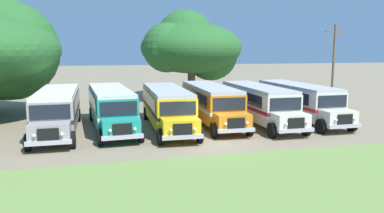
{
  "coord_description": "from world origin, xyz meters",
  "views": [
    {
      "loc": [
        -6.34,
        -20.94,
        5.6
      ],
      "look_at": [
        0.0,
        4.06,
        1.6
      ],
      "focal_mm": 34.81,
      "sensor_mm": 36.0,
      "label": 1
    }
  ],
  "objects_px": {
    "parked_bus_slot_5": "(299,100)",
    "utility_pole": "(333,68)",
    "parked_bus_slot_2": "(167,106)",
    "parked_bus_slot_3": "(211,102)",
    "parked_bus_slot_0": "(58,109)",
    "parked_bus_slot_1": "(111,106)",
    "broad_shade_tree": "(191,47)",
    "parked_bus_slot_4": "(258,102)"
  },
  "relations": [
    {
      "from": "broad_shade_tree",
      "to": "utility_pole",
      "type": "height_order",
      "value": "broad_shade_tree"
    },
    {
      "from": "parked_bus_slot_0",
      "to": "parked_bus_slot_4",
      "type": "distance_m",
      "value": 14.54
    },
    {
      "from": "parked_bus_slot_0",
      "to": "parked_bus_slot_5",
      "type": "distance_m",
      "value": 18.19
    },
    {
      "from": "parked_bus_slot_1",
      "to": "parked_bus_slot_3",
      "type": "relative_size",
      "value": 1.01
    },
    {
      "from": "utility_pole",
      "to": "parked_bus_slot_2",
      "type": "bearing_deg",
      "value": -176.86
    },
    {
      "from": "parked_bus_slot_2",
      "to": "parked_bus_slot_3",
      "type": "bearing_deg",
      "value": 105.78
    },
    {
      "from": "parked_bus_slot_3",
      "to": "parked_bus_slot_5",
      "type": "xyz_separation_m",
      "value": [
        7.13,
        -0.54,
        0.0
      ]
    },
    {
      "from": "parked_bus_slot_4",
      "to": "parked_bus_slot_0",
      "type": "bearing_deg",
      "value": -91.72
    },
    {
      "from": "parked_bus_slot_1",
      "to": "parked_bus_slot_2",
      "type": "xyz_separation_m",
      "value": [
        3.9,
        -0.83,
        0.0
      ]
    },
    {
      "from": "parked_bus_slot_3",
      "to": "broad_shade_tree",
      "type": "xyz_separation_m",
      "value": [
        1.82,
        13.69,
        4.23
      ]
    },
    {
      "from": "parked_bus_slot_3",
      "to": "parked_bus_slot_4",
      "type": "height_order",
      "value": "same"
    },
    {
      "from": "parked_bus_slot_2",
      "to": "utility_pole",
      "type": "bearing_deg",
      "value": 94.64
    },
    {
      "from": "parked_bus_slot_4",
      "to": "parked_bus_slot_5",
      "type": "height_order",
      "value": "same"
    },
    {
      "from": "parked_bus_slot_2",
      "to": "parked_bus_slot_3",
      "type": "relative_size",
      "value": 1.0
    },
    {
      "from": "parked_bus_slot_3",
      "to": "utility_pole",
      "type": "height_order",
      "value": "utility_pole"
    },
    {
      "from": "parked_bus_slot_5",
      "to": "utility_pole",
      "type": "height_order",
      "value": "utility_pole"
    },
    {
      "from": "parked_bus_slot_0",
      "to": "parked_bus_slot_3",
      "type": "height_order",
      "value": "same"
    },
    {
      "from": "parked_bus_slot_0",
      "to": "parked_bus_slot_1",
      "type": "relative_size",
      "value": 0.99
    },
    {
      "from": "parked_bus_slot_0",
      "to": "parked_bus_slot_2",
      "type": "distance_m",
      "value": 7.49
    },
    {
      "from": "parked_bus_slot_1",
      "to": "parked_bus_slot_3",
      "type": "distance_m",
      "value": 7.48
    },
    {
      "from": "parked_bus_slot_5",
      "to": "parked_bus_slot_0",
      "type": "bearing_deg",
      "value": -91.0
    },
    {
      "from": "parked_bus_slot_4",
      "to": "utility_pole",
      "type": "relative_size",
      "value": 1.43
    },
    {
      "from": "broad_shade_tree",
      "to": "parked_bus_slot_5",
      "type": "bearing_deg",
      "value": -69.54
    },
    {
      "from": "parked_bus_slot_2",
      "to": "parked_bus_slot_4",
      "type": "xyz_separation_m",
      "value": [
        7.06,
        0.01,
        0.0
      ]
    },
    {
      "from": "parked_bus_slot_4",
      "to": "utility_pole",
      "type": "xyz_separation_m",
      "value": [
        6.89,
        0.76,
        2.46
      ]
    },
    {
      "from": "utility_pole",
      "to": "parked_bus_slot_4",
      "type": "bearing_deg",
      "value": -173.73
    },
    {
      "from": "parked_bus_slot_1",
      "to": "parked_bus_slot_4",
      "type": "xyz_separation_m",
      "value": [
        10.96,
        -0.83,
        0.0
      ]
    },
    {
      "from": "parked_bus_slot_4",
      "to": "broad_shade_tree",
      "type": "height_order",
      "value": "broad_shade_tree"
    },
    {
      "from": "parked_bus_slot_2",
      "to": "utility_pole",
      "type": "xyz_separation_m",
      "value": [
        13.95,
        0.76,
        2.46
      ]
    },
    {
      "from": "parked_bus_slot_3",
      "to": "parked_bus_slot_5",
      "type": "height_order",
      "value": "same"
    },
    {
      "from": "parked_bus_slot_5",
      "to": "broad_shade_tree",
      "type": "height_order",
      "value": "broad_shade_tree"
    },
    {
      "from": "parked_bus_slot_5",
      "to": "broad_shade_tree",
      "type": "bearing_deg",
      "value": -160.09
    },
    {
      "from": "parked_bus_slot_0",
      "to": "parked_bus_slot_4",
      "type": "relative_size",
      "value": 1.0
    },
    {
      "from": "parked_bus_slot_4",
      "to": "parked_bus_slot_1",
      "type": "bearing_deg",
      "value": -94.03
    },
    {
      "from": "parked_bus_slot_0",
      "to": "parked_bus_slot_3",
      "type": "xyz_separation_m",
      "value": [
        11.06,
        0.39,
        0.0
      ]
    },
    {
      "from": "parked_bus_slot_0",
      "to": "broad_shade_tree",
      "type": "xyz_separation_m",
      "value": [
        12.88,
        14.09,
        4.23
      ]
    },
    {
      "from": "parked_bus_slot_3",
      "to": "broad_shade_tree",
      "type": "height_order",
      "value": "broad_shade_tree"
    },
    {
      "from": "broad_shade_tree",
      "to": "parked_bus_slot_1",
      "type": "bearing_deg",
      "value": -124.04
    },
    {
      "from": "parked_bus_slot_1",
      "to": "utility_pole",
      "type": "distance_m",
      "value": 18.01
    },
    {
      "from": "utility_pole",
      "to": "parked_bus_slot_5",
      "type": "bearing_deg",
      "value": -173.05
    },
    {
      "from": "parked_bus_slot_0",
      "to": "parked_bus_slot_2",
      "type": "bearing_deg",
      "value": 85.58
    },
    {
      "from": "parked_bus_slot_4",
      "to": "parked_bus_slot_5",
      "type": "bearing_deg",
      "value": 95.95
    }
  ]
}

